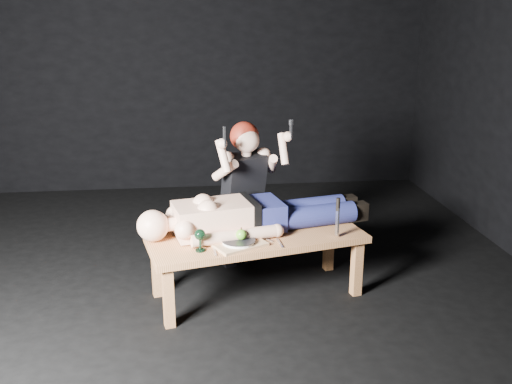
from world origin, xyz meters
TOP-DOWN VIEW (x-y plane):
  - ground at (0.00, 0.00)m, footprint 5.00×5.00m
  - back_wall at (0.00, 2.50)m, footprint 5.00×0.00m
  - table at (0.33, -0.24)m, footprint 1.56×0.86m
  - lying_man at (0.34, -0.11)m, footprint 1.60×0.79m
  - kneeling_woman at (0.26, 0.28)m, footprint 0.85×0.90m
  - serving_tray at (0.19, -0.40)m, footprint 0.40×0.36m
  - plate at (0.19, -0.40)m, footprint 0.29×0.29m
  - apple at (0.21, -0.39)m, footprint 0.07×0.07m
  - goblet at (-0.06, -0.47)m, footprint 0.09×0.09m
  - fork_flat at (0.03, -0.48)m, footprint 0.02×0.16m
  - knife_flat at (0.46, -0.40)m, footprint 0.03×0.16m
  - spoon_flat at (0.38, -0.31)m, footprint 0.11×0.13m
  - carving_knife at (0.87, -0.32)m, footprint 0.04×0.05m

SIDE VIEW (x-z plane):
  - ground at x=0.00m, z-range 0.00..0.00m
  - table at x=0.33m, z-range 0.00..0.45m
  - fork_flat at x=0.03m, z-range 0.45..0.46m
  - knife_flat at x=0.46m, z-range 0.45..0.46m
  - spoon_flat at x=0.38m, z-range 0.45..0.46m
  - serving_tray at x=0.19m, z-range 0.45..0.47m
  - plate at x=0.19m, z-range 0.47..0.49m
  - apple at x=0.21m, z-range 0.49..0.56m
  - goblet at x=-0.06m, z-range 0.45..0.60m
  - lying_man at x=0.34m, z-range 0.45..0.72m
  - carving_knife at x=0.87m, z-range 0.45..0.73m
  - kneeling_woman at x=0.26m, z-range 0.00..1.20m
  - back_wall at x=0.00m, z-range -1.00..4.00m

